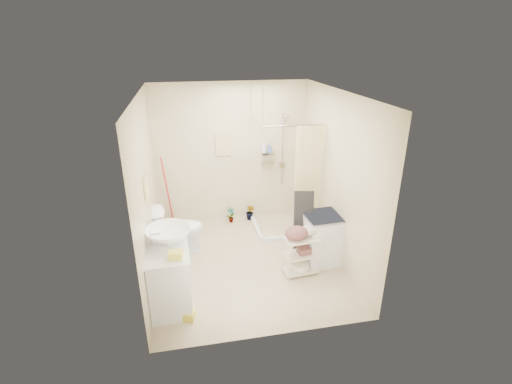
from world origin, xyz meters
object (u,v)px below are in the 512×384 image
washing_machine (321,238)px  laundry_rack (301,252)px  vanity (169,274)px  toilet (178,229)px

washing_machine → laundry_rack: (-0.40, -0.26, -0.04)m
vanity → toilet: vanity is taller
toilet → washing_machine: (2.18, -0.71, -0.01)m
toilet → laundry_rack: size_ratio=1.13×
toilet → washing_machine: 2.29m
washing_machine → laundry_rack: bearing=-150.6°
vanity → laundry_rack: size_ratio=1.35×
washing_machine → toilet: bearing=158.5°
toilet → vanity: bearing=169.6°
vanity → toilet: bearing=82.3°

